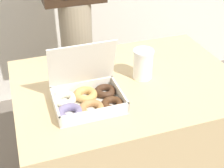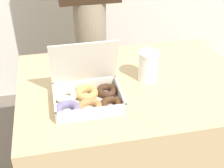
{
  "view_description": "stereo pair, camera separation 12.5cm",
  "coord_description": "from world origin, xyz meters",
  "views": [
    {
      "loc": [
        -0.46,
        -1.12,
        1.5
      ],
      "look_at": [
        -0.12,
        -0.13,
        0.8
      ],
      "focal_mm": 50.0,
      "sensor_mm": 36.0,
      "label": 1
    },
    {
      "loc": [
        -0.34,
        -1.15,
        1.5
      ],
      "look_at": [
        -0.12,
        -0.13,
        0.8
      ],
      "focal_mm": 50.0,
      "sensor_mm": 36.0,
      "label": 2
    }
  ],
  "objects": [
    {
      "name": "donut_box",
      "position": [
        -0.23,
        -0.11,
        0.75
      ],
      "size": [
        0.31,
        0.24,
        0.26
      ],
      "color": "white",
      "rests_on": "table"
    },
    {
      "name": "table",
      "position": [
        0.0,
        0.0,
        0.36
      ],
      "size": [
        1.04,
        0.74,
        0.71
      ],
      "color": "tan",
      "rests_on": "ground_plane"
    },
    {
      "name": "coffee_cup",
      "position": [
        0.08,
        0.01,
        0.78
      ],
      "size": [
        0.09,
        0.09,
        0.14
      ],
      "color": "white",
      "rests_on": "table"
    }
  ]
}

